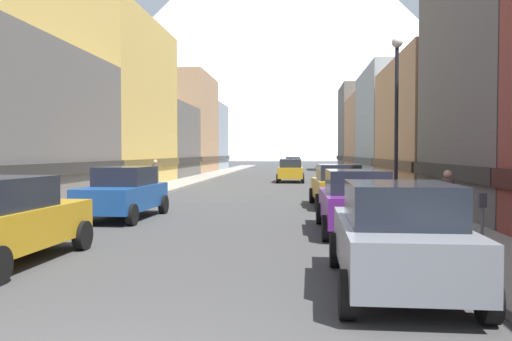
{
  "coord_description": "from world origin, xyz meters",
  "views": [
    {
      "loc": [
        2.18,
        -4.71,
        2.26
      ],
      "look_at": [
        -0.55,
        29.32,
        1.11
      ],
      "focal_mm": 36.94,
      "sensor_mm": 36.0,
      "label": 1
    }
  ],
  "objects_px": {
    "potted_plant_0": "(409,189)",
    "car_right_0": "(397,236)",
    "car_right_1": "(356,201)",
    "streetlamp_right": "(397,100)",
    "potted_plant_2": "(416,191)",
    "car_left_0": "(1,220)",
    "car_right_2": "(337,185)",
    "car_driving_1": "(293,165)",
    "pedestrian_2": "(155,175)",
    "parking_meter_near": "(482,217)",
    "car_left_1": "(124,192)",
    "pedestrian_0": "(447,202)",
    "car_driving_0": "(291,170)",
    "potted_plant_1": "(434,195)"
  },
  "relations": [
    {
      "from": "car_right_0",
      "to": "car_driving_1",
      "type": "distance_m",
      "value": 50.88
    },
    {
      "from": "car_right_2",
      "to": "parking_meter_near",
      "type": "height_order",
      "value": "car_right_2"
    },
    {
      "from": "car_driving_1",
      "to": "parking_meter_near",
      "type": "distance_m",
      "value": 49.22
    },
    {
      "from": "car_left_0",
      "to": "car_driving_1",
      "type": "height_order",
      "value": "same"
    },
    {
      "from": "potted_plant_0",
      "to": "car_right_0",
      "type": "bearing_deg",
      "value": -102.33
    },
    {
      "from": "car_left_0",
      "to": "car_driving_1",
      "type": "xyz_separation_m",
      "value": [
        5.4,
        49.42,
        0.0
      ]
    },
    {
      "from": "car_left_0",
      "to": "streetlamp_right",
      "type": "xyz_separation_m",
      "value": [
        9.15,
        7.28,
        3.09
      ]
    },
    {
      "from": "car_right_1",
      "to": "streetlamp_right",
      "type": "distance_m",
      "value": 4.2
    },
    {
      "from": "car_right_1",
      "to": "streetlamp_right",
      "type": "height_order",
      "value": "streetlamp_right"
    },
    {
      "from": "pedestrian_2",
      "to": "streetlamp_right",
      "type": "bearing_deg",
      "value": -48.54
    },
    {
      "from": "car_right_1",
      "to": "parking_meter_near",
      "type": "distance_m",
      "value": 4.92
    },
    {
      "from": "car_right_2",
      "to": "car_right_0",
      "type": "bearing_deg",
      "value": -90.02
    },
    {
      "from": "car_left_1",
      "to": "car_driving_0",
      "type": "height_order",
      "value": "same"
    },
    {
      "from": "potted_plant_2",
      "to": "streetlamp_right",
      "type": "distance_m",
      "value": 5.95
    },
    {
      "from": "car_left_1",
      "to": "car_right_1",
      "type": "distance_m",
      "value": 8.03
    },
    {
      "from": "car_right_1",
      "to": "streetlamp_right",
      "type": "bearing_deg",
      "value": 56.98
    },
    {
      "from": "streetlamp_right",
      "to": "car_right_0",
      "type": "bearing_deg",
      "value": -100.12
    },
    {
      "from": "car_left_0",
      "to": "car_right_1",
      "type": "height_order",
      "value": "same"
    },
    {
      "from": "car_left_1",
      "to": "car_driving_1",
      "type": "relative_size",
      "value": 1.02
    },
    {
      "from": "car_right_2",
      "to": "parking_meter_near",
      "type": "xyz_separation_m",
      "value": [
        1.95,
        -11.56,
        0.11
      ]
    },
    {
      "from": "potted_plant_2",
      "to": "pedestrian_2",
      "type": "bearing_deg",
      "value": 147.39
    },
    {
      "from": "car_driving_0",
      "to": "parking_meter_near",
      "type": "distance_m",
      "value": 30.28
    },
    {
      "from": "potted_plant_0",
      "to": "parking_meter_near",
      "type": "bearing_deg",
      "value": -95.56
    },
    {
      "from": "potted_plant_2",
      "to": "car_left_1",
      "type": "bearing_deg",
      "value": -157.58
    },
    {
      "from": "pedestrian_0",
      "to": "car_right_1",
      "type": "bearing_deg",
      "value": 172.87
    },
    {
      "from": "car_driving_0",
      "to": "potted_plant_1",
      "type": "xyz_separation_m",
      "value": [
        5.4,
        -21.46,
        -0.13
      ]
    },
    {
      "from": "car_left_0",
      "to": "car_driving_0",
      "type": "xyz_separation_m",
      "value": [
        5.4,
        30.37,
        0.0
      ]
    },
    {
      "from": "car_left_0",
      "to": "pedestrian_2",
      "type": "xyz_separation_m",
      "value": [
        -2.45,
        20.41,
        0.04
      ]
    },
    {
      "from": "car_right_0",
      "to": "car_right_2",
      "type": "height_order",
      "value": "same"
    },
    {
      "from": "car_right_1",
      "to": "potted_plant_0",
      "type": "xyz_separation_m",
      "value": [
        3.2,
        8.33,
        -0.24
      ]
    },
    {
      "from": "car_left_0",
      "to": "car_driving_0",
      "type": "relative_size",
      "value": 1.02
    },
    {
      "from": "car_right_1",
      "to": "car_left_1",
      "type": "bearing_deg",
      "value": 161.22
    },
    {
      "from": "car_right_0",
      "to": "car_right_1",
      "type": "bearing_deg",
      "value": 89.98
    },
    {
      "from": "car_driving_0",
      "to": "potted_plant_1",
      "type": "bearing_deg",
      "value": -75.87
    },
    {
      "from": "potted_plant_1",
      "to": "pedestrian_2",
      "type": "bearing_deg",
      "value": 139.06
    },
    {
      "from": "car_left_0",
      "to": "streetlamp_right",
      "type": "height_order",
      "value": "streetlamp_right"
    },
    {
      "from": "parking_meter_near",
      "to": "potted_plant_2",
      "type": "bearing_deg",
      "value": 83.83
    },
    {
      "from": "potted_plant_2",
      "to": "pedestrian_0",
      "type": "relative_size",
      "value": 0.58
    },
    {
      "from": "potted_plant_0",
      "to": "pedestrian_2",
      "type": "bearing_deg",
      "value": 151.54
    },
    {
      "from": "car_right_1",
      "to": "potted_plant_2",
      "type": "relative_size",
      "value": 4.61
    },
    {
      "from": "car_right_0",
      "to": "pedestrian_2",
      "type": "xyz_separation_m",
      "value": [
        -10.05,
        21.82,
        0.04
      ]
    },
    {
      "from": "car_right_0",
      "to": "potted_plant_0",
      "type": "xyz_separation_m",
      "value": [
        3.2,
        14.64,
        -0.24
      ]
    },
    {
      "from": "car_driving_0",
      "to": "parking_meter_near",
      "type": "bearing_deg",
      "value": -82.12
    },
    {
      "from": "car_right_0",
      "to": "car_right_1",
      "type": "relative_size",
      "value": 1.0
    },
    {
      "from": "car_driving_1",
      "to": "pedestrian_0",
      "type": "distance_m",
      "value": 45.07
    },
    {
      "from": "pedestrian_0",
      "to": "car_left_1",
      "type": "bearing_deg",
      "value": 163.95
    },
    {
      "from": "car_right_1",
      "to": "pedestrian_0",
      "type": "bearing_deg",
      "value": -7.13
    },
    {
      "from": "car_right_0",
      "to": "pedestrian_0",
      "type": "bearing_deg",
      "value": 67.79
    },
    {
      "from": "car_right_1",
      "to": "potted_plant_0",
      "type": "distance_m",
      "value": 8.93
    },
    {
      "from": "parking_meter_near",
      "to": "car_right_2",
      "type": "bearing_deg",
      "value": 99.56
    }
  ]
}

